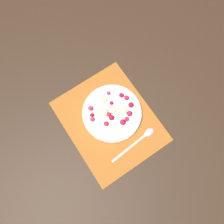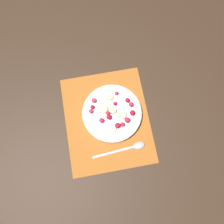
% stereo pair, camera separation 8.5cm
% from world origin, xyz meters
% --- Properties ---
extents(ground_plane, '(3.00, 3.00, 0.00)m').
position_xyz_m(ground_plane, '(0.00, 0.00, 0.00)').
color(ground_plane, '#382619').
extents(placemat, '(0.41, 0.33, 0.01)m').
position_xyz_m(placemat, '(0.00, 0.00, 0.00)').
color(placemat, '#B26023').
rests_on(placemat, ground_plane).
extents(fruit_bowl, '(0.24, 0.24, 0.05)m').
position_xyz_m(fruit_bowl, '(-0.02, 0.02, 0.02)').
color(fruit_bowl, white).
rests_on(fruit_bowl, placemat).
extents(spoon, '(0.03, 0.21, 0.01)m').
position_xyz_m(spoon, '(0.13, 0.07, 0.01)').
color(spoon, '#B2B2B7').
rests_on(spoon, placemat).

